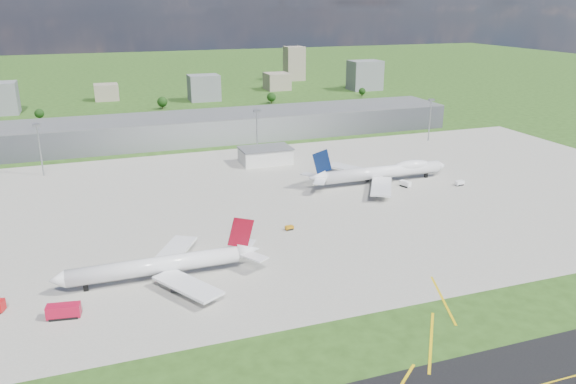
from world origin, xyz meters
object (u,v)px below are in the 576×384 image
object	(u,v)px
van_white_far	(459,183)
van_white_near	(405,184)
fire_truck	(64,311)
airliner_blue_quad	(383,172)
airliner_red_twin	(163,265)
tug_yellow	(289,228)

from	to	relation	value
van_white_far	van_white_near	bearing A→B (deg)	155.08
fire_truck	van_white_far	size ratio (longest dim) A/B	1.96
van_white_near	airliner_blue_quad	bearing A→B (deg)	14.99
airliner_red_twin	fire_truck	world-z (taller)	airliner_red_twin
airliner_red_twin	van_white_far	distance (m)	150.63
van_white_far	tug_yellow	bearing A→B (deg)	-174.91
fire_truck	tug_yellow	bearing A→B (deg)	34.60
van_white_far	fire_truck	bearing A→B (deg)	-169.60
airliner_blue_quad	van_white_far	bearing A→B (deg)	-26.98
airliner_red_twin	tug_yellow	size ratio (longest dim) A/B	19.14
airliner_red_twin	tug_yellow	world-z (taller)	airliner_red_twin
airliner_blue_quad	van_white_far	xyz separation A→B (m)	(31.73, -16.04, -4.07)
fire_truck	van_white_far	world-z (taller)	fire_truck
tug_yellow	van_white_near	distance (m)	74.88
fire_truck	van_white_near	world-z (taller)	fire_truck
tug_yellow	airliner_blue_quad	bearing A→B (deg)	26.04
airliner_blue_quad	tug_yellow	distance (m)	73.42
fire_truck	van_white_near	distance (m)	161.79
airliner_red_twin	van_white_far	bearing A→B (deg)	-161.30
airliner_blue_quad	van_white_far	distance (m)	35.78
van_white_far	airliner_blue_quad	bearing A→B (deg)	143.67
airliner_red_twin	van_white_near	distance (m)	130.10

